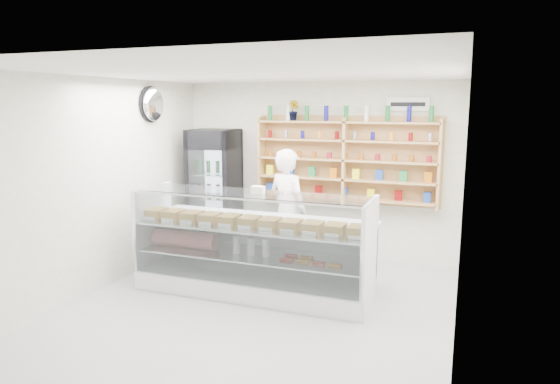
% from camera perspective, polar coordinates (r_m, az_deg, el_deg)
% --- Properties ---
extents(room, '(5.00, 5.00, 5.00)m').
position_cam_1_polar(room, '(5.78, -2.78, -0.49)').
color(room, '#B1B0B5').
rests_on(room, ground).
extents(display_counter, '(3.09, 0.92, 1.34)m').
position_cam_1_polar(display_counter, '(6.61, -3.07, -8.39)').
color(display_counter, white).
rests_on(display_counter, floor).
extents(shop_worker, '(0.79, 0.67, 1.83)m').
position_cam_1_polar(shop_worker, '(7.23, 0.90, -2.26)').
color(shop_worker, white).
rests_on(shop_worker, floor).
extents(drinks_cooler, '(0.78, 0.76, 2.05)m').
position_cam_1_polar(drinks_cooler, '(8.35, -7.47, 0.10)').
color(drinks_cooler, black).
rests_on(drinks_cooler, floor).
extents(wall_shelving, '(2.84, 0.28, 1.33)m').
position_cam_1_polar(wall_shelving, '(7.80, 7.44, 3.62)').
color(wall_shelving, tan).
rests_on(wall_shelving, back_wall).
extents(potted_plant, '(0.22, 0.20, 0.32)m').
position_cam_1_polar(potted_plant, '(7.99, 1.61, 9.31)').
color(potted_plant, '#1E6626').
rests_on(potted_plant, wall_shelving).
extents(security_mirror, '(0.15, 0.50, 0.50)m').
position_cam_1_polar(security_mirror, '(7.79, -14.26, 9.69)').
color(security_mirror, silver).
rests_on(security_mirror, left_wall).
extents(wall_sign, '(0.62, 0.03, 0.20)m').
position_cam_1_polar(wall_sign, '(7.73, 14.41, 9.69)').
color(wall_sign, white).
rests_on(wall_sign, back_wall).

